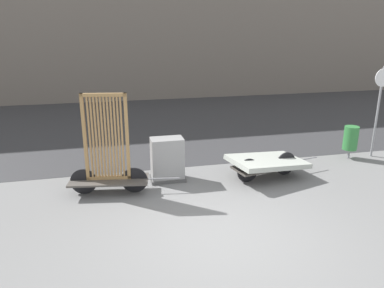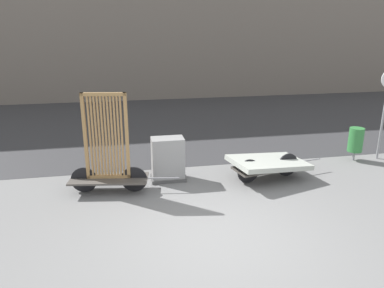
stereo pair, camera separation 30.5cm
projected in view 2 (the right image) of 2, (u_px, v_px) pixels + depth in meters
ground_plane at (218, 238)px, 6.48m from camera, size 60.00×60.00×0.00m
road_strip at (162, 123)px, 14.26m from camera, size 56.00×9.66×0.01m
bike_cart_with_bedframe at (108, 159)px, 8.08m from camera, size 2.41×0.93×2.21m
bike_cart_with_mattress at (269, 163)px, 8.88m from camera, size 2.51×1.44×0.57m
utility_cabinet at (168, 161)px, 8.83m from camera, size 0.81×0.52×1.04m
trash_bin at (356, 140)px, 10.10m from camera, size 0.39×0.39×0.91m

